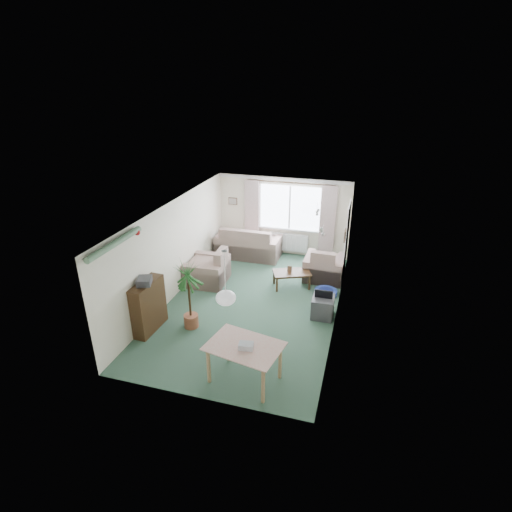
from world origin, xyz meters
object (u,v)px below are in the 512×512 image
(sofa, at_px, (249,241))
(tv_cube, at_px, (323,307))
(armchair_corner, at_px, (324,263))
(armchair_left, at_px, (207,266))
(coffee_table, at_px, (292,279))
(bookshelf, at_px, (148,306))
(dining_table, at_px, (245,363))
(houseplant, at_px, (189,295))
(pet_bed, at_px, (326,292))

(sofa, height_order, tv_cube, sofa)
(armchair_corner, height_order, tv_cube, armchair_corner)
(armchair_left, bearing_deg, coffee_table, 96.25)
(sofa, height_order, coffee_table, sofa)
(sofa, height_order, bookshelf, bookshelf)
(sofa, bearing_deg, dining_table, 106.20)
(houseplant, distance_m, pet_bed, 3.58)
(dining_table, distance_m, pet_bed, 3.73)
(tv_cube, bearing_deg, armchair_left, 164.65)
(coffee_table, xyz_separation_m, dining_table, (-0.10, -3.73, 0.16))
(bookshelf, bearing_deg, pet_bed, 39.40)
(bookshelf, bearing_deg, armchair_corner, 49.21)
(armchair_corner, distance_m, armchair_left, 3.17)
(armchair_left, distance_m, dining_table, 3.99)
(coffee_table, xyz_separation_m, houseplant, (-1.75, -2.43, 0.58))
(houseplant, height_order, pet_bed, houseplant)
(armchair_left, height_order, bookshelf, bookshelf)
(sofa, xyz_separation_m, coffee_table, (1.67, -1.62, -0.27))
(armchair_corner, bearing_deg, sofa, -18.99)
(sofa, bearing_deg, houseplant, 88.68)
(dining_table, xyz_separation_m, pet_bed, (1.02, 3.57, -0.31))
(armchair_corner, bearing_deg, tv_cube, 97.74)
(coffee_table, relative_size, dining_table, 0.81)
(armchair_corner, height_order, pet_bed, armchair_corner)
(coffee_table, bearing_deg, armchair_corner, 44.65)
(dining_table, bearing_deg, tv_cube, 67.14)
(armchair_left, height_order, houseplant, houseplant)
(bookshelf, distance_m, houseplant, 0.91)
(sofa, distance_m, armchair_corner, 2.57)
(armchair_corner, xyz_separation_m, coffee_table, (-0.75, -0.74, -0.25))
(houseplant, xyz_separation_m, dining_table, (1.65, -1.30, -0.42))
(pet_bed, bearing_deg, dining_table, -105.90)
(armchair_corner, distance_m, dining_table, 4.55)
(bookshelf, xyz_separation_m, tv_cube, (3.54, 1.56, -0.33))
(armchair_left, bearing_deg, dining_table, 29.49)
(armchair_left, distance_m, bookshelf, 2.43)
(armchair_corner, distance_m, houseplant, 4.05)
(houseplant, bearing_deg, sofa, 88.87)
(houseplant, bearing_deg, dining_table, -38.14)
(dining_table, bearing_deg, pet_bed, 74.10)
(armchair_left, bearing_deg, tv_cube, 72.46)
(armchair_corner, distance_m, coffee_table, 1.08)
(bookshelf, bearing_deg, sofa, 81.07)
(sofa, distance_m, tv_cube, 3.87)
(armchair_left, xyz_separation_m, bookshelf, (-0.34, -2.40, 0.09))
(pet_bed, bearing_deg, houseplant, -139.59)
(armchair_left, relative_size, houseplant, 0.67)
(dining_table, bearing_deg, coffee_table, 88.53)
(pet_bed, bearing_deg, armchair_corner, 101.08)
(coffee_table, relative_size, houseplant, 0.60)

